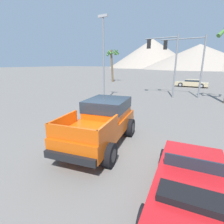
{
  "coord_description": "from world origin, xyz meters",
  "views": [
    {
      "loc": [
        3.87,
        -5.33,
        3.42
      ],
      "look_at": [
        -0.2,
        1.33,
        1.24
      ],
      "focal_mm": 28.0,
      "sensor_mm": 36.0,
      "label": 1
    }
  ],
  "objects_px": {
    "street_lamp_post": "(103,51)",
    "parked_car_tan": "(192,83)",
    "traffic_light_main": "(186,55)",
    "orange_pickup_truck": "(103,120)",
    "red_convertible_car": "(192,189)",
    "traffic_light_crosswalk": "(164,55)",
    "palm_tree_tall": "(112,57)"
  },
  "relations": [
    {
      "from": "red_convertible_car",
      "to": "street_lamp_post",
      "type": "xyz_separation_m",
      "value": [
        -8.92,
        9.39,
        4.03
      ]
    },
    {
      "from": "parked_car_tan",
      "to": "traffic_light_crosswalk",
      "type": "height_order",
      "value": "traffic_light_crosswalk"
    },
    {
      "from": "orange_pickup_truck",
      "to": "traffic_light_crosswalk",
      "type": "bearing_deg",
      "value": 83.21
    },
    {
      "from": "traffic_light_main",
      "to": "street_lamp_post",
      "type": "height_order",
      "value": "street_lamp_post"
    },
    {
      "from": "palm_tree_tall",
      "to": "street_lamp_post",
      "type": "bearing_deg",
      "value": -61.37
    },
    {
      "from": "red_convertible_car",
      "to": "traffic_light_main",
      "type": "height_order",
      "value": "traffic_light_main"
    },
    {
      "from": "traffic_light_main",
      "to": "palm_tree_tall",
      "type": "relative_size",
      "value": 0.99
    },
    {
      "from": "orange_pickup_truck",
      "to": "red_convertible_car",
      "type": "height_order",
      "value": "orange_pickup_truck"
    },
    {
      "from": "traffic_light_crosswalk",
      "to": "street_lamp_post",
      "type": "relative_size",
      "value": 0.83
    },
    {
      "from": "red_convertible_car",
      "to": "street_lamp_post",
      "type": "bearing_deg",
      "value": 126.47
    },
    {
      "from": "parked_car_tan",
      "to": "street_lamp_post",
      "type": "distance_m",
      "value": 16.59
    },
    {
      "from": "orange_pickup_truck",
      "to": "red_convertible_car",
      "type": "distance_m",
      "value": 4.37
    },
    {
      "from": "street_lamp_post",
      "to": "palm_tree_tall",
      "type": "height_order",
      "value": "street_lamp_post"
    },
    {
      "from": "traffic_light_main",
      "to": "palm_tree_tall",
      "type": "bearing_deg",
      "value": -32.75
    },
    {
      "from": "orange_pickup_truck",
      "to": "traffic_light_main",
      "type": "distance_m",
      "value": 14.1
    },
    {
      "from": "traffic_light_crosswalk",
      "to": "parked_car_tan",
      "type": "bearing_deg",
      "value": -99.21
    },
    {
      "from": "traffic_light_main",
      "to": "red_convertible_car",
      "type": "bearing_deg",
      "value": 101.08
    },
    {
      "from": "palm_tree_tall",
      "to": "traffic_light_main",
      "type": "bearing_deg",
      "value": -32.75
    },
    {
      "from": "street_lamp_post",
      "to": "parked_car_tan",
      "type": "bearing_deg",
      "value": 69.54
    },
    {
      "from": "orange_pickup_truck",
      "to": "street_lamp_post",
      "type": "bearing_deg",
      "value": 112.17
    },
    {
      "from": "red_convertible_car",
      "to": "traffic_light_crosswalk",
      "type": "height_order",
      "value": "traffic_light_crosswalk"
    },
    {
      "from": "orange_pickup_truck",
      "to": "traffic_light_main",
      "type": "bearing_deg",
      "value": 74.97
    },
    {
      "from": "parked_car_tan",
      "to": "street_lamp_post",
      "type": "relative_size",
      "value": 0.62
    },
    {
      "from": "traffic_light_crosswalk",
      "to": "palm_tree_tall",
      "type": "xyz_separation_m",
      "value": [
        -12.35,
        10.33,
        0.39
      ]
    },
    {
      "from": "traffic_light_main",
      "to": "traffic_light_crosswalk",
      "type": "xyz_separation_m",
      "value": [
        -1.88,
        -1.18,
        -0.02
      ]
    },
    {
      "from": "traffic_light_crosswalk",
      "to": "red_convertible_car",
      "type": "bearing_deg",
      "value": 108.91
    },
    {
      "from": "parked_car_tan",
      "to": "palm_tree_tall",
      "type": "height_order",
      "value": "palm_tree_tall"
    },
    {
      "from": "red_convertible_car",
      "to": "palm_tree_tall",
      "type": "bearing_deg",
      "value": 117.91
    },
    {
      "from": "orange_pickup_truck",
      "to": "palm_tree_tall",
      "type": "height_order",
      "value": "palm_tree_tall"
    },
    {
      "from": "traffic_light_crosswalk",
      "to": "street_lamp_post",
      "type": "distance_m",
      "value": 6.39
    },
    {
      "from": "red_convertible_car",
      "to": "parked_car_tan",
      "type": "relative_size",
      "value": 0.98
    },
    {
      "from": "red_convertible_car",
      "to": "palm_tree_tall",
      "type": "height_order",
      "value": "palm_tree_tall"
    }
  ]
}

